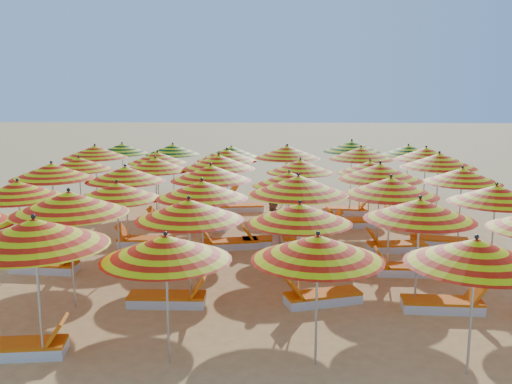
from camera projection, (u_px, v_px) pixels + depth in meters
ground at (255, 247)px, 17.26m from camera, size 120.00×120.00×0.00m
umbrella_1 at (34, 233)px, 9.65m from camera, size 3.21×3.21×2.67m
umbrella_2 at (166, 248)px, 9.65m from camera, size 2.80×2.80×2.38m
umbrella_3 at (318, 248)px, 9.59m from camera, size 2.54×2.54×2.40m
umbrella_4 at (476, 252)px, 9.25m from camera, size 2.77×2.77×2.43m
umbrella_7 at (69, 203)px, 12.16m from camera, size 2.92×2.92×2.67m
umbrella_8 at (189, 210)px, 12.18m from camera, size 2.70×2.70×2.49m
umbrella_9 at (300, 213)px, 12.19m from camera, size 2.33×2.33×2.40m
umbrella_10 at (420, 209)px, 12.11m from camera, size 3.00×3.00×2.51m
umbrella_12 at (18, 190)px, 14.54m from camera, size 2.78×2.78×2.48m
umbrella_13 at (117, 191)px, 14.65m from camera, size 2.90×2.90×2.43m
umbrella_14 at (202, 189)px, 14.48m from camera, size 2.63×2.63×2.51m
umbrella_15 at (298, 185)px, 14.21m from camera, size 2.92×2.92×2.68m
umbrella_16 at (391, 187)px, 14.39m from camera, size 2.84×2.84×2.61m
umbrella_17 at (496, 194)px, 14.04m from camera, size 3.01×3.01×2.47m
umbrella_18 at (52, 171)px, 16.95m from camera, size 2.64×2.64×2.61m
umbrella_19 at (125, 174)px, 16.98m from camera, size 2.87×2.87×2.52m
umbrella_20 at (211, 173)px, 16.90m from camera, size 2.93×2.93×2.57m
umbrella_21 at (289, 179)px, 16.99m from camera, size 2.39×2.39×2.35m
umbrella_22 at (380, 172)px, 16.55m from camera, size 3.09×3.09×2.66m
umbrella_23 at (462, 176)px, 16.89m from camera, size 2.79×2.79×2.48m
umbrella_24 at (79, 164)px, 19.72m from camera, size 2.38×2.38×2.45m
umbrella_25 at (156, 164)px, 19.31m from camera, size 2.74×2.74×2.49m
umbrella_26 at (219, 162)px, 19.11m from camera, size 3.16×3.16×2.61m
umbrella_27 at (300, 166)px, 19.07m from camera, size 2.87×2.87×2.44m
umbrella_28 at (370, 167)px, 19.34m from camera, size 2.92×2.92×2.36m
umbrella_29 at (439, 161)px, 18.86m from camera, size 3.12×3.12×2.69m
umbrella_30 at (95, 152)px, 21.91m from camera, size 2.66×2.66×2.62m
umbrella_31 at (157, 158)px, 21.84m from camera, size 2.98×2.98×2.38m
umbrella_32 at (227, 155)px, 21.85m from camera, size 3.08×3.08×2.49m
umbrella_33 at (287, 152)px, 21.51m from camera, size 2.80×2.80×2.67m
umbrella_34 at (361, 153)px, 21.43m from camera, size 3.13×3.13×2.62m
umbrella_35 at (426, 154)px, 21.44m from camera, size 2.74×2.74×2.60m
umbrella_36 at (122, 149)px, 24.43m from camera, size 2.83×2.83×2.45m
umbrella_37 at (173, 149)px, 24.03m from camera, size 2.93×2.93×2.46m
umbrella_38 at (231, 151)px, 24.22m from camera, size 2.81×2.81×2.34m
umbrella_39 at (286, 152)px, 23.99m from camera, size 2.91×2.91×2.36m
umbrella_40 at (352, 146)px, 23.92m from camera, size 2.70×2.70×2.62m
umbrella_41 at (408, 150)px, 23.94m from camera, size 2.30×2.30×2.44m
lounger_0 at (20, 348)px, 10.26m from camera, size 1.79×0.80×0.69m
lounger_1 at (169, 299)px, 12.64m from camera, size 1.73×0.59×0.69m
lounger_2 at (321, 297)px, 12.73m from camera, size 1.83×1.10×0.69m
lounger_3 at (444, 304)px, 12.33m from camera, size 1.76×0.67×0.69m
lounger_5 at (47, 266)px, 14.90m from camera, size 1.77×0.71×0.69m
lounger_6 at (316, 269)px, 14.68m from camera, size 1.78×0.75×0.69m
lounger_7 at (407, 269)px, 14.69m from camera, size 1.74×0.62×0.69m
lounger_8 at (465, 271)px, 14.52m from camera, size 1.78×0.72×0.69m
lounger_9 at (145, 241)px, 17.33m from camera, size 1.74×0.60×0.69m
lounger_10 at (228, 243)px, 17.09m from camera, size 1.81×0.91×0.69m
lounger_11 at (269, 241)px, 17.36m from camera, size 1.80×0.83×0.69m
lounger_12 at (395, 246)px, 16.78m from camera, size 1.78×0.75×0.69m
lounger_13 at (437, 241)px, 17.35m from camera, size 1.82×0.94×0.69m
lounger_14 at (172, 222)px, 19.72m from camera, size 1.74×0.61×0.69m
lounger_15 at (202, 225)px, 19.36m from camera, size 1.81×0.90×0.69m
lounger_16 at (317, 225)px, 19.29m from camera, size 1.77×0.70×0.69m
lounger_17 at (351, 223)px, 19.65m from camera, size 1.81×0.92×0.69m
lounger_18 at (86, 206)px, 22.39m from camera, size 1.74×0.60×0.69m
lounger_19 at (240, 207)px, 22.18m from camera, size 1.79×0.81×0.69m
lounger_20 at (346, 210)px, 21.66m from camera, size 1.79×0.81×0.69m
lounger_21 at (408, 208)px, 22.07m from camera, size 1.82×1.19×0.69m
lounger_22 at (112, 195)px, 24.72m from camera, size 1.82×1.19×0.69m
lounger_23 at (220, 196)px, 24.55m from camera, size 1.82×1.24×0.69m
beachgoer_b at (272, 221)px, 17.50m from camera, size 0.64×0.77×1.40m
beachgoer_a at (276, 243)px, 14.98m from camera, size 0.63×0.62×1.47m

